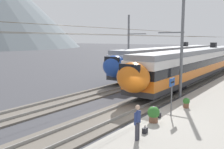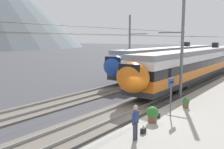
{
  "view_description": "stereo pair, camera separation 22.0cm",
  "coord_description": "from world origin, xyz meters",
  "px_view_note": "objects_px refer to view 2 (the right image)",
  "views": [
    {
      "loc": [
        -13.41,
        -7.67,
        5.05
      ],
      "look_at": [
        2.58,
        3.89,
        2.23
      ],
      "focal_mm": 40.03,
      "sensor_mm": 36.0,
      "label": 1
    },
    {
      "loc": [
        -13.28,
        -7.85,
        5.05
      ],
      "look_at": [
        2.58,
        3.89,
        2.23
      ],
      "focal_mm": 40.03,
      "sensor_mm": 36.0,
      "label": 2
    }
  ],
  "objects_px": {
    "handbag_beside_passenger": "(143,130)",
    "handbag_near_sign": "(158,115)",
    "catenary_mast_far_side": "(131,46)",
    "potted_plant_by_shelter": "(152,114)",
    "train_far_track": "(174,58)",
    "platform_sign": "(171,89)",
    "catenary_mast_mid": "(181,49)",
    "passenger_walking": "(135,121)",
    "train_near_platform": "(203,62)",
    "potted_plant_platform_edge": "(186,102)"
  },
  "relations": [
    {
      "from": "handbag_beside_passenger",
      "to": "handbag_near_sign",
      "type": "xyz_separation_m",
      "value": [
        2.71,
        0.53,
        0.0
      ]
    },
    {
      "from": "train_far_track",
      "to": "handbag_near_sign",
      "type": "relative_size",
      "value": 77.5
    },
    {
      "from": "catenary_mast_mid",
      "to": "catenary_mast_far_side",
      "type": "bearing_deg",
      "value": 52.41
    },
    {
      "from": "platform_sign",
      "to": "potted_plant_platform_edge",
      "type": "height_order",
      "value": "platform_sign"
    },
    {
      "from": "catenary_mast_far_side",
      "to": "potted_plant_by_shelter",
      "type": "bearing_deg",
      "value": -143.68
    },
    {
      "from": "train_near_platform",
      "to": "potted_plant_by_shelter",
      "type": "height_order",
      "value": "train_near_platform"
    },
    {
      "from": "passenger_walking",
      "to": "handbag_near_sign",
      "type": "bearing_deg",
      "value": 10.0
    },
    {
      "from": "train_far_track",
      "to": "potted_plant_platform_edge",
      "type": "xyz_separation_m",
      "value": [
        -19.21,
        -8.9,
        -1.48
      ]
    },
    {
      "from": "train_near_platform",
      "to": "handbag_near_sign",
      "type": "xyz_separation_m",
      "value": [
        -18.5,
        -3.0,
        -1.73
      ]
    },
    {
      "from": "catenary_mast_mid",
      "to": "platform_sign",
      "type": "distance_m",
      "value": 6.2
    },
    {
      "from": "train_near_platform",
      "to": "passenger_walking",
      "type": "relative_size",
      "value": 20.52
    },
    {
      "from": "catenary_mast_far_side",
      "to": "handbag_beside_passenger",
      "type": "height_order",
      "value": "catenary_mast_far_side"
    },
    {
      "from": "catenary_mast_mid",
      "to": "platform_sign",
      "type": "height_order",
      "value": "catenary_mast_mid"
    },
    {
      "from": "catenary_mast_mid",
      "to": "platform_sign",
      "type": "bearing_deg",
      "value": -163.39
    },
    {
      "from": "train_near_platform",
      "to": "catenary_mast_mid",
      "type": "bearing_deg",
      "value": -171.54
    },
    {
      "from": "catenary_mast_mid",
      "to": "handbag_beside_passenger",
      "type": "distance_m",
      "value": 9.9
    },
    {
      "from": "handbag_beside_passenger",
      "to": "passenger_walking",
      "type": "bearing_deg",
      "value": -172.96
    },
    {
      "from": "catenary_mast_mid",
      "to": "handbag_beside_passenger",
      "type": "height_order",
      "value": "catenary_mast_mid"
    },
    {
      "from": "train_far_track",
      "to": "catenary_mast_far_side",
      "type": "distance_m",
      "value": 9.32
    },
    {
      "from": "catenary_mast_mid",
      "to": "catenary_mast_far_side",
      "type": "height_order",
      "value": "catenary_mast_mid"
    },
    {
      "from": "platform_sign",
      "to": "handbag_near_sign",
      "type": "relative_size",
      "value": 5.76
    },
    {
      "from": "passenger_walking",
      "to": "handbag_beside_passenger",
      "type": "bearing_deg",
      "value": 7.04
    },
    {
      "from": "handbag_near_sign",
      "to": "potted_plant_platform_edge",
      "type": "xyz_separation_m",
      "value": [
        3.07,
        -0.59,
        0.25
      ]
    },
    {
      "from": "train_near_platform",
      "to": "passenger_walking",
      "type": "distance_m",
      "value": 22.52
    },
    {
      "from": "train_near_platform",
      "to": "handbag_beside_passenger",
      "type": "bearing_deg",
      "value": -170.55
    },
    {
      "from": "catenary_mast_far_side",
      "to": "platform_sign",
      "type": "height_order",
      "value": "catenary_mast_far_side"
    },
    {
      "from": "catenary_mast_mid",
      "to": "passenger_walking",
      "type": "relative_size",
      "value": 22.65
    },
    {
      "from": "catenary_mast_mid",
      "to": "passenger_walking",
      "type": "xyz_separation_m",
      "value": [
        -9.98,
        -1.84,
        -2.94
      ]
    },
    {
      "from": "potted_plant_by_shelter",
      "to": "train_far_track",
      "type": "bearing_deg",
      "value": 19.94
    },
    {
      "from": "catenary_mast_far_side",
      "to": "potted_plant_by_shelter",
      "type": "distance_m",
      "value": 18.14
    },
    {
      "from": "train_far_track",
      "to": "potted_plant_by_shelter",
      "type": "height_order",
      "value": "train_far_track"
    },
    {
      "from": "passenger_walking",
      "to": "handbag_near_sign",
      "type": "distance_m",
      "value": 3.84
    },
    {
      "from": "train_far_track",
      "to": "catenary_mast_mid",
      "type": "height_order",
      "value": "catenary_mast_mid"
    },
    {
      "from": "handbag_beside_passenger",
      "to": "handbag_near_sign",
      "type": "bearing_deg",
      "value": 11.06
    },
    {
      "from": "handbag_near_sign",
      "to": "potted_plant_by_shelter",
      "type": "xyz_separation_m",
      "value": [
        -0.96,
        -0.12,
        0.37
      ]
    },
    {
      "from": "train_far_track",
      "to": "catenary_mast_far_side",
      "type": "bearing_deg",
      "value": 166.46
    },
    {
      "from": "catenary_mast_far_side",
      "to": "handbag_near_sign",
      "type": "height_order",
      "value": "catenary_mast_far_side"
    },
    {
      "from": "handbag_near_sign",
      "to": "potted_plant_by_shelter",
      "type": "distance_m",
      "value": 1.04
    },
    {
      "from": "catenary_mast_mid",
      "to": "handbag_near_sign",
      "type": "xyz_separation_m",
      "value": [
        -6.29,
        -1.18,
        -3.74
      ]
    },
    {
      "from": "handbag_beside_passenger",
      "to": "potted_plant_platform_edge",
      "type": "distance_m",
      "value": 5.79
    },
    {
      "from": "train_far_track",
      "to": "passenger_walking",
      "type": "xyz_separation_m",
      "value": [
        -25.98,
        -8.96,
        -0.93
      ]
    },
    {
      "from": "catenary_mast_mid",
      "to": "platform_sign",
      "type": "xyz_separation_m",
      "value": [
        -5.57,
        -1.66,
        -2.16
      ]
    },
    {
      "from": "train_far_track",
      "to": "catenary_mast_mid",
      "type": "relative_size",
      "value": 0.83
    },
    {
      "from": "platform_sign",
      "to": "passenger_walking",
      "type": "bearing_deg",
      "value": -177.76
    },
    {
      "from": "train_near_platform",
      "to": "catenary_mast_far_side",
      "type": "xyz_separation_m",
      "value": [
        -5.09,
        7.44,
        1.91
      ]
    },
    {
      "from": "handbag_near_sign",
      "to": "potted_plant_platform_edge",
      "type": "relative_size",
      "value": 0.59
    },
    {
      "from": "handbag_beside_passenger",
      "to": "handbag_near_sign",
      "type": "height_order",
      "value": "handbag_near_sign"
    },
    {
      "from": "potted_plant_platform_edge",
      "to": "catenary_mast_far_side",
      "type": "bearing_deg",
      "value": 46.86
    },
    {
      "from": "potted_plant_platform_edge",
      "to": "train_near_platform",
      "type": "bearing_deg",
      "value": 13.11
    },
    {
      "from": "catenary_mast_mid",
      "to": "passenger_walking",
      "type": "distance_m",
      "value": 10.57
    }
  ]
}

